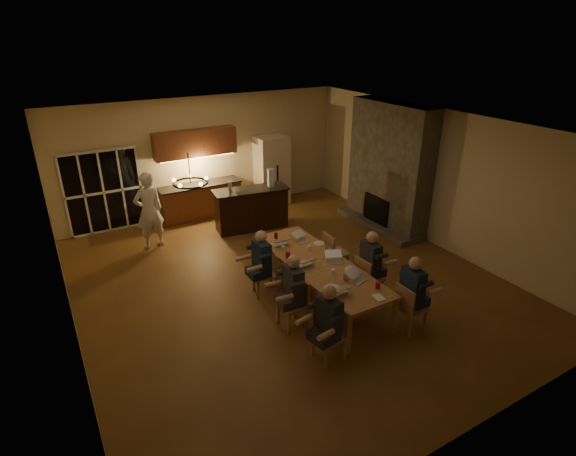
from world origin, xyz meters
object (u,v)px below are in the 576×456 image
Objects in this scene: chair_right_far at (336,252)px; mug_front at (333,272)px; refrigerator at (272,170)px; bar_island at (251,209)px; dining_table at (318,280)px; mug_mid at (309,248)px; chair_right_mid at (369,278)px; laptop_a at (337,287)px; mug_back at (283,248)px; chair_right_near at (411,307)px; can_silver at (345,277)px; can_cola at (276,236)px; can_right at (327,248)px; redcup_near at (378,285)px; chair_left_near at (329,335)px; standing_person at (149,211)px; person_left_mid at (293,291)px; bar_blender at (271,178)px; plate_near at (351,269)px; plate_far at (319,243)px; chair_left_mid at (292,304)px; chair_left_far at (264,273)px; person_right_near at (412,293)px; chandelier at (190,183)px; redcup_mid at (288,255)px; laptop_f at (302,236)px; laptop_e at (279,239)px; plate_left at (332,287)px; person_left_near at (328,325)px; bar_bottle at (230,186)px; person_right_mid at (370,265)px; laptop_c at (303,259)px.

mug_front is at bearing 143.85° from chair_right_far.
refrigerator reaches higher than bar_island.
dining_table is 33.42× the size of mug_mid.
bar_island reaches higher than mug_mid.
dining_table is at bearing 54.31° from chair_right_mid.
mug_back is (-0.03, 1.80, -0.06)m from laptop_a.
chair_right_near is 1.24m from can_silver.
bar_island is at bearing -134.26° from refrigerator.
can_cola is 1.17m from can_right.
chair_right_near is 7.42× the size of redcup_near.
chair_left_near is 0.48× the size of standing_person.
person_left_mid is at bearing 150.01° from redcup_near.
can_right is 3.24m from bar_blender.
mug_mid is at bearing 102.27° from chair_right_far.
redcup_near reaches higher than mug_back.
plate_far is (0.08, 1.20, 0.00)m from plate_near.
refrigerator is 2.25× the size of chair_right_near.
chair_left_far is (0.07, 1.20, 0.00)m from chair_left_mid.
can_right reaches higher than mug_mid.
person_right_near is 2.64× the size of chandelier.
mug_back is 0.31m from redcup_mid.
chair_left_mid is at bearing -116.05° from redcup_mid.
can_right is at bearing 88.65° from chair_left_far.
chair_right_far is at bearing -99.85° from refrigerator.
chair_left_near reaches higher than can_silver.
chair_right_far is 0.87m from mug_mid.
dining_table is 1.83m from person_right_near.
plate_near is (0.78, -0.99, -0.05)m from redcup_mid.
bar_island is 5.96× the size of laptop_f.
laptop_e is 1.35× the size of plate_left.
laptop_a is (0.60, 0.60, 0.17)m from person_left_near.
laptop_e is (0.62, 1.62, 0.17)m from person_left_mid.
person_left_mid reaches higher than chair_right_mid.
redcup_mid is at bearing -93.78° from bar_bottle.
chair_left_mid reaches higher than can_right.
chair_right_near is 1.00× the size of chair_right_mid.
person_right_mid is at bearing -98.14° from refrigerator.
laptop_f reaches higher than dining_table.
chair_left_mid reaches higher than plate_left.
refrigerator is 6.07m from person_left_mid.
chair_right_far is at bearing 51.68° from mug_front.
dining_table is at bearing -87.16° from bar_bottle.
plate_far is (0.40, 1.43, -0.05)m from can_silver.
mug_mid is at bearing 124.37° from laptop_e.
person_right_mid is at bearing 19.97° from can_silver.
bar_island is 4.11m from mug_front.
refrigerator is 5.25m from laptop_c.
plate_left is 4.63m from bar_bottle.
mug_front and mug_mid have the same top height.
can_cola is at bearing 120.14° from standing_person.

